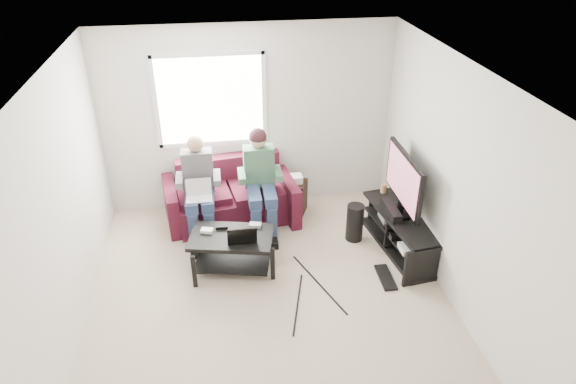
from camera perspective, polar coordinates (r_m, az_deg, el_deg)
The scene contains 26 objects.
floor at distance 5.91m, azimuth -2.01°, elevation -11.95°, with size 4.50×4.50×0.00m, color #C1B496.
ceiling at distance 4.61m, azimuth -2.58°, elevation 12.95°, with size 4.50×4.50×0.00m, color white.
wall_back at distance 7.16m, azimuth -4.39°, elevation 8.09°, with size 4.50×4.50×0.00m, color silver.
wall_front at distance 3.42m, azimuth 2.46°, elevation -20.47°, with size 4.50×4.50×0.00m, color silver.
wall_left at distance 5.34m, azimuth -24.09°, elevation -2.63°, with size 4.50×4.50×0.00m, color silver.
wall_right at distance 5.68m, azimuth 18.20°, elevation 0.55°, with size 4.50×4.50×0.00m, color silver.
window at distance 7.02m, azimuth -8.60°, elevation 10.02°, with size 1.48×0.04×1.28m.
sofa at distance 7.19m, azimuth -6.43°, elevation -0.71°, with size 1.88×1.03×0.83m.
person_left at distance 6.72m, azimuth -9.89°, elevation 0.86°, with size 0.40×0.71×1.34m.
person_right at distance 6.73m, azimuth -3.12°, elevation 1.90°, with size 0.40×0.71×1.39m.
laptop_silver at distance 6.54m, azimuth -9.87°, elevation -0.26°, with size 0.32×0.22×0.24m, color silver, non-canonical shape.
coffee_table at distance 6.18m, azimuth -6.27°, elevation -5.80°, with size 1.07×0.79×0.49m.
laptop_black at distance 5.97m, azimuth -5.20°, elevation -4.23°, with size 0.34×0.24×0.24m, color black, non-canonical shape.
controller_a at distance 6.19m, azimuth -9.00°, elevation -4.25°, with size 0.14×0.09×0.04m, color silver.
controller_b at distance 6.24m, azimuth -7.35°, elevation -3.82°, with size 0.14×0.09×0.04m, color black.
controller_c at distance 6.23m, azimuth -3.66°, elevation -3.69°, with size 0.14×0.09×0.04m, color gray.
tv_stand at distance 6.72m, azimuth 12.37°, elevation -4.61°, with size 0.62×1.51×0.48m.
tv at distance 6.43m, azimuth 12.74°, elevation 1.25°, with size 0.12×1.10×0.81m.
soundbar at distance 6.59m, azimuth 11.40°, elevation -1.95°, with size 0.12×0.50×0.10m, color black.
drink_cup at distance 7.03m, azimuth 10.57°, elevation 0.40°, with size 0.08×0.08×0.12m, color #A47B47.
console_white at distance 6.38m, azimuth 13.64°, elevation -6.07°, with size 0.30×0.22×0.06m, color silver.
console_grey at distance 6.91m, azimuth 11.62°, elevation -2.68°, with size 0.34×0.26×0.08m, color gray.
console_black at distance 6.64m, azimuth 12.59°, elevation -4.31°, with size 0.38×0.30×0.07m, color black.
subwoofer at distance 6.78m, azimuth 7.43°, elevation -3.37°, with size 0.22×0.22×0.51m, color black.
keyboard_floor at distance 6.31m, azimuth 10.79°, elevation -9.29°, with size 0.16×0.47×0.03m, color black.
end_table at distance 7.31m, azimuth 0.68°, elevation -0.38°, with size 0.32×0.32×0.58m.
Camera 1 is at (-0.47, -4.39, 3.93)m, focal length 32.00 mm.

